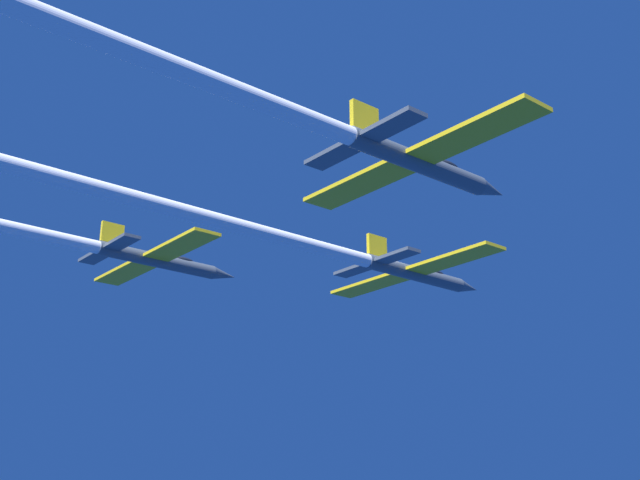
{
  "coord_description": "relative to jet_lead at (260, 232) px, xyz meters",
  "views": [
    {
      "loc": [
        51.35,
        -52.77,
        -23.37
      ],
      "look_at": [
        0.8,
        -11.01,
        -0.15
      ],
      "focal_mm": 44.75,
      "sensor_mm": 36.0,
      "label": 1
    }
  ],
  "objects": [
    {
      "name": "jet_lead",
      "position": [
        0.0,
        0.0,
        0.0
      ],
      "size": [
        20.43,
        64.47,
        3.38
      ],
      "color": "#4C5660"
    },
    {
      "name": "jet_right_wing",
      "position": [
        16.66,
        -20.15,
        0.66
      ],
      "size": [
        20.43,
        71.77,
        3.38
      ],
      "color": "#4C5660"
    }
  ]
}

